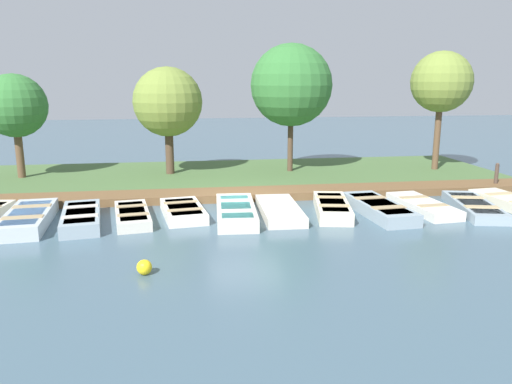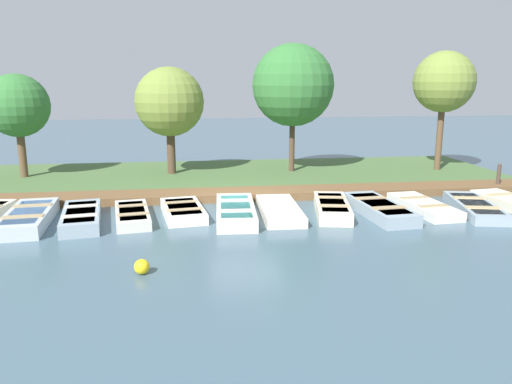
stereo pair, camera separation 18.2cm
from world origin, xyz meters
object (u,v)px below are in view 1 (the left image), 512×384
rowboat_7 (332,207)px  park_tree_left (168,102)px  rowboat_3 (132,215)px  park_tree_center (291,85)px  rowboat_6 (280,210)px  buoy (144,267)px  rowboat_5 (236,211)px  rowboat_10 (474,206)px  rowboat_1 (28,218)px  rowboat_4 (183,211)px  rowboat_2 (81,217)px  park_tree_far_left (15,106)px  rowboat_11 (512,202)px  mooring_post_far (496,177)px  park_tree_right (441,82)px  rowboat_9 (423,206)px  rowboat_8 (379,208)px

rowboat_7 → park_tree_left: bearing=-131.4°
rowboat_3 → park_tree_center: size_ratio=0.51×
rowboat_6 → buoy: size_ratio=9.56×
rowboat_5 → rowboat_10: 7.93m
rowboat_1 → rowboat_4: bearing=90.1°
rowboat_2 → park_tree_far_left: park_tree_far_left is taller
rowboat_11 → rowboat_7: bearing=-97.6°
rowboat_10 → rowboat_4: bearing=-81.8°
rowboat_4 → rowboat_10: (0.75, 9.58, -0.01)m
rowboat_7 → mooring_post_far: bearing=119.5°
rowboat_5 → park_tree_left: (-7.05, -2.20, 3.10)m
buoy → rowboat_4: bearing=169.8°
rowboat_2 → park_tree_right: 16.55m
rowboat_7 → rowboat_9: rowboat_7 is taller
rowboat_7 → park_tree_far_left: bearing=-109.8°
rowboat_11 → park_tree_right: size_ratio=0.58×
rowboat_6 → rowboat_8: bearing=84.7°
rowboat_11 → rowboat_10: bearing=-87.5°
rowboat_2 → park_tree_far_left: 8.55m
park_tree_center → park_tree_right: size_ratio=1.05×
rowboat_3 → buoy: same height
rowboat_7 → park_tree_far_left: 13.90m
rowboat_5 → park_tree_center: 8.54m
rowboat_2 → rowboat_8: size_ratio=0.91×
rowboat_3 → rowboat_6: (0.01, 4.66, -0.01)m
rowboat_2 → mooring_post_far: 15.48m
rowboat_10 → park_tree_right: size_ratio=0.66×
rowboat_8 → park_tree_center: size_ratio=0.61×
park_tree_far_left → park_tree_left: size_ratio=0.94×
rowboat_5 → rowboat_4: bearing=-101.4°
buoy → park_tree_right: (-10.79, 12.54, 3.97)m
rowboat_10 → rowboat_6: bearing=-81.4°
rowboat_6 → rowboat_8: rowboat_8 is taller
rowboat_5 → buoy: bearing=-26.6°
rowboat_3 → rowboat_9: (0.13, 9.51, -0.01)m
rowboat_4 → park_tree_far_left: size_ratio=0.61×
rowboat_6 → rowboat_8: size_ratio=0.93×
rowboat_1 → park_tree_center: size_ratio=0.61×
rowboat_1 → rowboat_10: 14.19m
rowboat_3 → buoy: (4.55, 0.70, 0.00)m
rowboat_7 → mooring_post_far: mooring_post_far is taller
rowboat_2 → park_tree_center: (-6.96, 7.93, 3.81)m
rowboat_1 → rowboat_10: size_ratio=0.97×
rowboat_9 → rowboat_10: 1.67m
park_tree_right → park_tree_center: bearing=-94.4°
rowboat_5 → rowboat_11: bearing=92.9°
mooring_post_far → park_tree_center: (-4.42, -7.34, 3.47)m
rowboat_2 → rowboat_8: 9.35m
rowboat_9 → rowboat_4: bearing=-97.7°
rowboat_6 → rowboat_3: bearing=-88.5°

